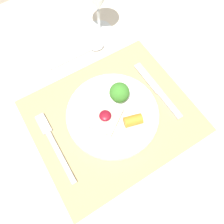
# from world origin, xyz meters

# --- Properties ---
(ground_plane) EXTENTS (8.00, 8.00, 0.00)m
(ground_plane) POSITION_xyz_m (0.00, 0.00, 0.00)
(ground_plane) COLOR gray
(dining_table) EXTENTS (1.58, 1.13, 0.73)m
(dining_table) POSITION_xyz_m (0.00, 0.00, 0.65)
(dining_table) COLOR beige
(dining_table) RESTS_ON ground_plane
(placemat) EXTENTS (0.41, 0.35, 0.00)m
(placemat) POSITION_xyz_m (0.00, 0.00, 0.73)
(placemat) COLOR #9E895B
(placemat) RESTS_ON dining_table
(dinner_plate) EXTENTS (0.24, 0.24, 0.08)m
(dinner_plate) POSITION_xyz_m (0.00, 0.00, 0.74)
(dinner_plate) COLOR white
(dinner_plate) RESTS_ON placemat
(fork) EXTENTS (0.02, 0.20, 0.01)m
(fork) POSITION_xyz_m (-0.17, 0.02, 0.73)
(fork) COLOR #B2B2B7
(fork) RESTS_ON placemat
(knife) EXTENTS (0.02, 0.20, 0.01)m
(knife) POSITION_xyz_m (0.15, -0.01, 0.73)
(knife) COLOR #B2B2B7
(knife) RESTS_ON placemat
(spoon) EXTENTS (0.19, 0.04, 0.01)m
(spoon) POSITION_xyz_m (0.05, 0.22, 0.73)
(spoon) COLOR #B2B2B7
(spoon) RESTS_ON dining_table
(wine_glass_near) EXTENTS (0.09, 0.09, 0.16)m
(wine_glass_near) POSITION_xyz_m (0.12, 0.28, 0.84)
(wine_glass_near) COLOR white
(wine_glass_near) RESTS_ON dining_table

